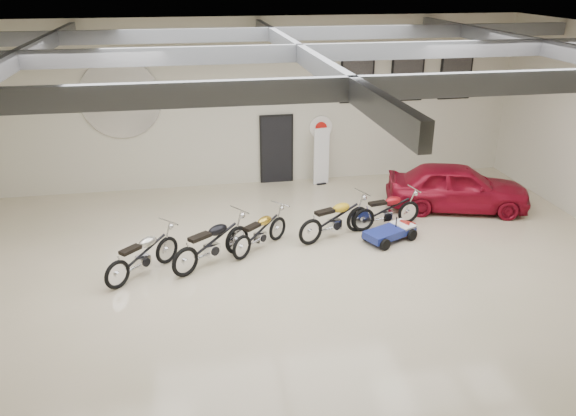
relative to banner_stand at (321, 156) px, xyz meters
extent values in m
cube|color=#C4B296|center=(-1.83, -5.50, -0.91)|extent=(16.00, 12.00, 0.01)
cube|color=gray|center=(-1.83, -5.50, 4.09)|extent=(16.00, 12.00, 0.01)
cube|color=beige|center=(-1.83, 0.50, 1.59)|extent=(16.00, 0.02, 5.00)
cube|color=black|center=(-1.33, 0.45, 0.14)|extent=(0.92, 0.08, 2.10)
imported|color=maroon|center=(3.26, -2.62, -0.25)|extent=(2.55, 4.13, 1.31)
camera|label=1|loc=(-3.97, -16.08, 5.25)|focal=35.00mm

